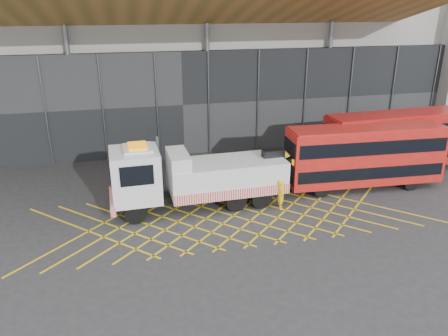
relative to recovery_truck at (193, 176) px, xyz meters
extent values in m
plane|color=#2B2B2D|center=(-1.21, -1.69, -1.95)|extent=(120.00, 120.00, 0.00)
cube|color=gold|center=(-6.01, -1.69, -1.95)|extent=(7.16, 7.16, 0.01)
cube|color=gold|center=(-6.01, -1.69, -1.95)|extent=(7.16, 7.16, 0.01)
cube|color=gold|center=(-4.41, -1.69, -1.95)|extent=(7.16, 7.16, 0.01)
cube|color=gold|center=(-4.41, -1.69, -1.95)|extent=(7.16, 7.16, 0.01)
cube|color=gold|center=(-2.81, -1.69, -1.95)|extent=(7.16, 7.16, 0.01)
cube|color=gold|center=(-2.81, -1.69, -1.95)|extent=(7.16, 7.16, 0.01)
cube|color=gold|center=(-1.21, -1.69, -1.95)|extent=(7.16, 7.16, 0.01)
cube|color=gold|center=(-1.21, -1.69, -1.95)|extent=(7.16, 7.16, 0.01)
cube|color=gold|center=(0.39, -1.69, -1.95)|extent=(7.16, 7.16, 0.01)
cube|color=gold|center=(0.39, -1.69, -1.95)|extent=(7.16, 7.16, 0.01)
cube|color=gold|center=(1.99, -1.69, -1.95)|extent=(7.16, 7.16, 0.01)
cube|color=gold|center=(1.99, -1.69, -1.95)|extent=(7.16, 7.16, 0.01)
cube|color=gold|center=(3.59, -1.69, -1.95)|extent=(7.16, 7.16, 0.01)
cube|color=gold|center=(3.59, -1.69, -1.95)|extent=(7.16, 7.16, 0.01)
cube|color=gold|center=(5.19, -1.69, -1.95)|extent=(7.16, 7.16, 0.01)
cube|color=gold|center=(5.19, -1.69, -1.95)|extent=(7.16, 7.16, 0.01)
cube|color=gold|center=(6.79, -1.69, -1.95)|extent=(7.16, 7.16, 0.01)
cube|color=gold|center=(6.79, -1.69, -1.95)|extent=(7.16, 7.16, 0.01)
cube|color=gold|center=(8.39, -1.69, -1.95)|extent=(7.16, 7.16, 0.01)
cube|color=gold|center=(8.39, -1.69, -1.95)|extent=(7.16, 7.16, 0.01)
cube|color=gold|center=(9.99, -1.69, -1.95)|extent=(7.16, 7.16, 0.01)
cube|color=gold|center=(9.99, -1.69, -1.95)|extent=(7.16, 7.16, 0.01)
cube|color=gray|center=(0.79, 17.31, 7.05)|extent=(55.00, 14.00, 18.00)
cube|color=black|center=(0.79, 10.01, 2.05)|extent=(55.00, 0.80, 8.00)
cube|color=olive|center=(-1.21, 6.31, 9.55)|extent=(40.00, 11.93, 4.07)
cylinder|color=#595B60|center=(-7.21, 9.81, 3.05)|extent=(0.36, 0.36, 10.00)
cylinder|color=#595B60|center=(2.79, 9.81, 3.05)|extent=(0.36, 0.36, 10.00)
cylinder|color=#595B60|center=(12.79, 9.81, 3.05)|extent=(0.36, 0.36, 10.00)
cube|color=black|center=(0.48, 0.02, -1.18)|extent=(10.61, 1.51, 0.39)
cube|color=white|center=(-3.31, -0.12, 0.44)|extent=(2.77, 2.88, 2.89)
cube|color=black|center=(-4.66, -0.17, 0.94)|extent=(0.15, 2.45, 1.22)
cube|color=red|center=(-4.70, -0.17, -1.01)|extent=(0.39, 2.90, 0.61)
cube|color=orange|center=(-3.08, -0.11, 2.14)|extent=(1.05, 1.37, 0.13)
cube|color=white|center=(2.03, 0.08, -0.12)|extent=(7.00, 3.04, 1.78)
cube|color=red|center=(2.09, -1.34, -0.79)|extent=(6.90, 0.32, 0.61)
cube|color=white|center=(-0.86, -0.03, 1.16)|extent=(1.21, 2.71, 0.78)
cube|color=black|center=(4.93, 0.19, 0.94)|extent=(1.36, 0.61, 0.56)
cube|color=black|center=(6.04, 0.23, 0.38)|extent=(2.45, 0.48, 1.20)
cylinder|color=black|center=(-3.49, -1.29, -1.34)|extent=(1.24, 0.43, 1.22)
cylinder|color=black|center=(-3.57, 1.04, -1.34)|extent=(1.24, 0.43, 1.22)
cylinder|color=black|center=(3.86, -1.02, -1.34)|extent=(1.24, 0.43, 1.22)
cylinder|color=black|center=(3.77, 1.32, -1.34)|extent=(1.24, 0.43, 1.22)
cylinder|color=#595B60|center=(-1.90, 1.05, 1.05)|extent=(0.16, 0.16, 2.45)
cube|color=#AD140F|center=(11.24, 0.42, 0.31)|extent=(10.22, 2.81, 3.57)
cube|color=black|center=(11.24, 0.42, -0.53)|extent=(9.82, 2.85, 0.78)
cube|color=black|center=(11.24, 0.42, 1.13)|extent=(9.82, 2.85, 0.87)
cube|color=black|center=(6.17, 0.66, -0.48)|extent=(0.16, 2.07, 1.20)
cube|color=black|center=(6.17, 0.66, 1.13)|extent=(0.16, 2.07, 0.87)
cube|color=yellow|center=(6.16, 0.66, 0.39)|extent=(0.14, 1.64, 0.32)
cube|color=#AD140F|center=(11.24, 0.42, 2.12)|extent=(10.01, 2.62, 0.11)
cylinder|color=black|center=(7.98, -0.45, -1.48)|extent=(0.97, 0.32, 0.96)
cylinder|color=black|center=(8.07, 1.59, -1.48)|extent=(0.97, 0.32, 0.96)
cylinder|color=black|center=(14.14, -0.74, -1.48)|extent=(0.97, 0.32, 0.96)
cylinder|color=black|center=(14.23, 1.31, -1.48)|extent=(0.97, 0.32, 0.96)
cube|color=#9E0F0C|center=(14.97, 2.70, 0.38)|extent=(10.54, 2.99, 3.68)
cube|color=black|center=(14.97, 2.70, -0.49)|extent=(10.13, 3.02, 0.81)
cube|color=black|center=(14.97, 2.70, 1.22)|extent=(10.13, 3.02, 0.90)
cube|color=black|center=(9.74, 2.41, -0.44)|extent=(0.18, 2.13, 1.23)
cube|color=black|center=(9.74, 2.41, 1.22)|extent=(0.18, 2.13, 0.90)
cube|color=yellow|center=(9.73, 2.41, 0.46)|extent=(0.15, 1.69, 0.33)
cube|color=#9E0F0C|center=(14.97, 2.70, 2.24)|extent=(10.33, 2.78, 0.11)
cylinder|color=black|center=(11.72, 1.46, -1.46)|extent=(1.00, 0.34, 0.99)
cylinder|color=black|center=(11.60, 3.57, -1.46)|extent=(1.00, 0.34, 0.99)
cylinder|color=black|center=(18.06, 1.81, -1.46)|extent=(1.00, 0.34, 0.99)
cylinder|color=black|center=(17.94, 3.92, -1.46)|extent=(1.00, 0.34, 0.99)
imported|color=yellow|center=(4.99, -1.37, -1.05)|extent=(0.57, 0.74, 1.81)
camera|label=1|loc=(-3.54, -23.37, 9.68)|focal=35.00mm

